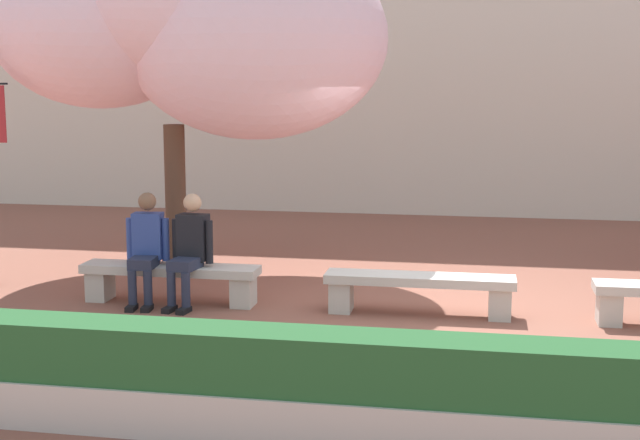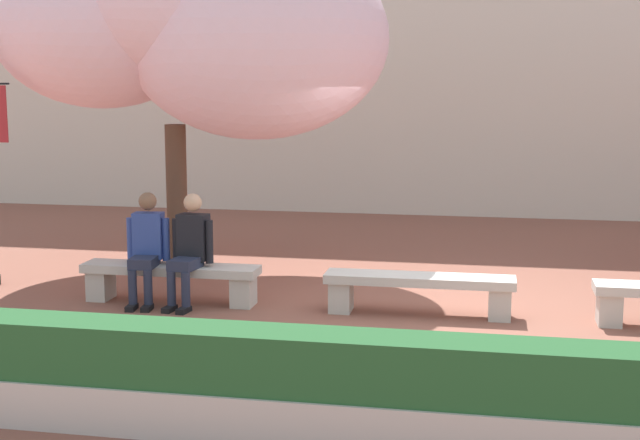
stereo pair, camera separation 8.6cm
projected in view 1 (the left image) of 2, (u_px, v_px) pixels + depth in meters
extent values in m
plane|color=brown|center=(419.00, 314.00, 9.90)|extent=(100.00, 100.00, 0.00)
cube|color=#BCB7AD|center=(170.00, 269.00, 10.36)|extent=(2.10, 0.43, 0.10)
cube|color=#BCB7AD|center=(100.00, 285.00, 10.55)|extent=(0.24, 0.34, 0.35)
cube|color=#BCB7AD|center=(243.00, 291.00, 10.24)|extent=(0.24, 0.34, 0.35)
cube|color=#BCB7AD|center=(420.00, 279.00, 9.83)|extent=(2.10, 0.43, 0.10)
cube|color=#BCB7AD|center=(341.00, 296.00, 10.02)|extent=(0.24, 0.34, 0.35)
cube|color=#BCB7AD|center=(500.00, 303.00, 9.71)|extent=(0.24, 0.34, 0.35)
cube|color=#BCB7AD|center=(609.00, 308.00, 9.50)|extent=(0.24, 0.34, 0.35)
cube|color=black|center=(131.00, 308.00, 10.06)|extent=(0.12, 0.23, 0.06)
cylinder|color=#23283D|center=(132.00, 289.00, 10.09)|extent=(0.10, 0.10, 0.42)
cube|color=black|center=(147.00, 308.00, 10.05)|extent=(0.12, 0.23, 0.06)
cylinder|color=#23283D|center=(148.00, 289.00, 10.07)|extent=(0.10, 0.10, 0.42)
cube|color=#23283D|center=(144.00, 262.00, 10.22)|extent=(0.32, 0.43, 0.12)
cube|color=#2D4289|center=(148.00, 236.00, 10.39)|extent=(0.36, 0.26, 0.54)
sphere|color=brown|center=(147.00, 201.00, 10.33)|extent=(0.21, 0.21, 0.21)
cylinder|color=#2D4289|center=(130.00, 239.00, 10.39)|extent=(0.09, 0.09, 0.50)
cylinder|color=#2D4289|center=(166.00, 240.00, 10.36)|extent=(0.09, 0.09, 0.50)
cube|color=black|center=(169.00, 309.00, 10.00)|extent=(0.13, 0.23, 0.06)
cylinder|color=#23283D|center=(171.00, 290.00, 10.03)|extent=(0.10, 0.10, 0.42)
cube|color=black|center=(184.00, 311.00, 9.95)|extent=(0.13, 0.23, 0.06)
cylinder|color=#23283D|center=(186.00, 291.00, 9.97)|extent=(0.10, 0.10, 0.42)
cube|color=#23283D|center=(185.00, 264.00, 10.13)|extent=(0.33, 0.43, 0.12)
cube|color=black|center=(193.00, 237.00, 10.29)|extent=(0.37, 0.26, 0.54)
sphere|color=tan|center=(192.00, 203.00, 10.23)|extent=(0.21, 0.21, 0.21)
cylinder|color=black|center=(176.00, 240.00, 10.34)|extent=(0.09, 0.09, 0.50)
cylinder|color=black|center=(209.00, 242.00, 10.21)|extent=(0.09, 0.09, 0.50)
cylinder|color=#513828|center=(176.00, 200.00, 11.78)|extent=(0.27, 0.27, 2.00)
ellipsoid|color=#F4CCDB|center=(171.00, 5.00, 11.39)|extent=(2.62, 2.53, 1.97)
ellipsoid|color=#F4CCDB|center=(100.00, 27.00, 11.80)|extent=(2.87, 3.01, 2.15)
ellipsoid|color=#F4CCDB|center=(255.00, 39.00, 11.44)|extent=(3.44, 2.95, 2.58)
cube|color=#BCB7AD|center=(381.00, 420.00, 6.34)|extent=(11.18, 0.50, 0.36)
cube|color=#235128|center=(381.00, 366.00, 6.28)|extent=(11.08, 0.44, 0.44)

